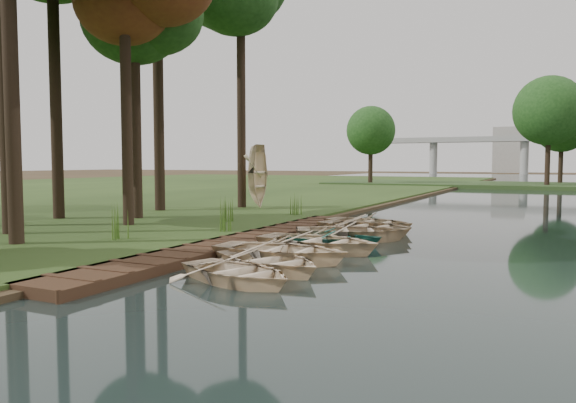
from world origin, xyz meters
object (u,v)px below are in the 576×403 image
at_px(stored_rowboat, 259,202).
at_px(rowboat_2, 281,248).
at_px(boardwalk, 241,242).
at_px(rowboat_1, 269,258).
at_px(rowboat_0, 237,269).

bearing_deg(stored_rowboat, rowboat_2, -150.60).
xyz_separation_m(boardwalk, rowboat_1, (2.86, -3.45, 0.25)).
bearing_deg(stored_rowboat, rowboat_0, -154.47).
xyz_separation_m(rowboat_1, stored_rowboat, (-8.05, 14.01, 0.25)).
bearing_deg(rowboat_2, rowboat_1, -167.91).
xyz_separation_m(boardwalk, rowboat_0, (2.84, -4.92, 0.23)).
bearing_deg(boardwalk, stored_rowboat, 116.17).
xyz_separation_m(boardwalk, stored_rowboat, (-5.19, 10.56, 0.50)).
relative_size(rowboat_0, rowboat_2, 0.83).
xyz_separation_m(rowboat_2, stored_rowboat, (-7.74, 12.73, 0.21)).
relative_size(boardwalk, stored_rowboat, 4.74).
bearing_deg(stored_rowboat, rowboat_1, -152.01).
bearing_deg(rowboat_0, boardwalk, 49.21).
bearing_deg(rowboat_1, boardwalk, 63.45).
bearing_deg(rowboat_1, rowboat_2, 37.58).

